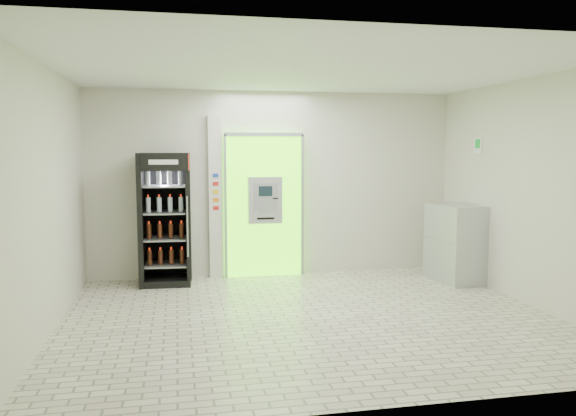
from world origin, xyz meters
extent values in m
plane|color=beige|center=(0.00, 0.00, 0.00)|extent=(6.00, 6.00, 0.00)
plane|color=beige|center=(0.00, 2.50, 1.50)|extent=(6.00, 0.00, 6.00)
plane|color=beige|center=(0.00, -2.50, 1.50)|extent=(6.00, 0.00, 6.00)
plane|color=beige|center=(-3.00, 0.00, 1.50)|extent=(0.00, 5.00, 5.00)
plane|color=beige|center=(3.00, 0.00, 1.50)|extent=(0.00, 5.00, 5.00)
plane|color=white|center=(0.00, 0.00, 3.00)|extent=(6.00, 6.00, 0.00)
cube|color=#5FFF0D|center=(-0.20, 2.43, 1.15)|extent=(1.20, 0.12, 2.30)
cube|color=gray|center=(-0.20, 2.36, 2.30)|extent=(1.28, 0.04, 0.06)
cube|color=gray|center=(-0.83, 2.36, 1.15)|extent=(0.04, 0.04, 2.30)
cube|color=gray|center=(0.43, 2.36, 1.15)|extent=(0.04, 0.04, 2.30)
cube|color=black|center=(-0.10, 2.38, 0.50)|extent=(0.62, 0.01, 0.67)
cube|color=black|center=(-0.54, 2.38, 1.98)|extent=(0.22, 0.01, 0.18)
cube|color=#ADB0B5|center=(-0.20, 2.32, 1.25)|extent=(0.55, 0.12, 0.75)
cube|color=black|center=(-0.20, 2.25, 1.40)|extent=(0.22, 0.01, 0.16)
cube|color=gray|center=(-0.20, 2.25, 1.12)|extent=(0.16, 0.01, 0.12)
cube|color=black|center=(-0.04, 2.25, 1.28)|extent=(0.09, 0.01, 0.02)
cube|color=black|center=(-0.20, 2.25, 0.96)|extent=(0.28, 0.01, 0.03)
cube|color=silver|center=(-0.98, 2.45, 1.30)|extent=(0.22, 0.10, 2.60)
cube|color=#193FB2|center=(-0.98, 2.40, 1.65)|extent=(0.09, 0.01, 0.06)
cube|color=red|center=(-0.98, 2.40, 1.52)|extent=(0.09, 0.01, 0.06)
cube|color=yellow|center=(-0.98, 2.40, 1.39)|extent=(0.09, 0.01, 0.06)
cube|color=orange|center=(-0.98, 2.40, 1.26)|extent=(0.09, 0.01, 0.06)
cube|color=red|center=(-0.98, 2.40, 1.13)|extent=(0.09, 0.01, 0.06)
cube|color=black|center=(-1.77, 2.15, 1.00)|extent=(0.79, 0.72, 2.01)
cube|color=black|center=(-1.77, 2.46, 1.00)|extent=(0.76, 0.09, 2.01)
cube|color=red|center=(-1.77, 1.81, 1.88)|extent=(0.74, 0.05, 0.24)
cube|color=white|center=(-1.77, 1.80, 1.88)|extent=(0.42, 0.03, 0.07)
cube|color=black|center=(-1.77, 2.15, 0.05)|extent=(0.79, 0.72, 0.10)
cylinder|color=gray|center=(-1.44, 1.79, 0.92)|extent=(0.03, 0.03, 0.90)
cube|color=gray|center=(-1.77, 2.15, 0.30)|extent=(0.66, 0.62, 0.02)
cube|color=gray|center=(-1.77, 2.15, 0.70)|extent=(0.66, 0.62, 0.02)
cube|color=gray|center=(-1.77, 2.15, 1.11)|extent=(0.66, 0.62, 0.02)
cube|color=gray|center=(-1.77, 2.15, 1.51)|extent=(0.66, 0.62, 0.02)
cube|color=#ADB0B5|center=(2.69, 1.44, 0.60)|extent=(0.70, 0.97, 1.21)
cube|color=gray|center=(2.38, 1.44, 0.66)|extent=(0.10, 0.88, 0.01)
cube|color=white|center=(2.99, 1.40, 2.12)|extent=(0.02, 0.22, 0.26)
cube|color=#0B8121|center=(2.98, 1.40, 2.15)|extent=(0.00, 0.14, 0.14)
camera|label=1|loc=(-1.58, -6.56, 2.07)|focal=35.00mm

